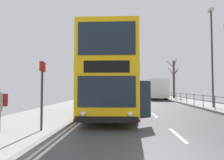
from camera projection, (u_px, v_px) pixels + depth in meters
The scene contains 6 objects.
double_decker_bus_main at pixel (112, 77), 12.23m from camera, with size 3.39×10.43×4.54m.
background_bus_far_lane at pixel (153, 88), 29.29m from camera, with size 2.77×10.12×2.94m.
pedestrian_railing_far_kerb at pixel (187, 97), 18.36m from camera, with size 0.05×30.04×0.98m.
bus_stop_sign_near at pixel (42, 87), 6.68m from camera, with size 0.08×0.44×2.50m.
street_lamp_far_side at pixel (212, 50), 14.77m from camera, with size 0.28×0.60×7.97m.
bare_tree_far_00 at pixel (174, 78), 28.51m from camera, with size 2.07×2.42×5.89m.
Camera 1 is at (-1.92, -4.10, 1.65)m, focal length 29.53 mm.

